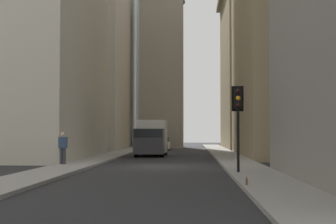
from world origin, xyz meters
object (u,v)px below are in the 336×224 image
object	(u,v)px
sedan_white	(161,144)
discarded_bottle	(247,182)
delivery_truck	(152,137)
traffic_light_foreground	(238,109)
pedestrian	(63,147)

from	to	relation	value
sedan_white	discarded_bottle	bearing A→B (deg)	-172.13
delivery_truck	sedan_white	xyz separation A→B (m)	(12.30, -0.00, -0.80)
traffic_light_foreground	discarded_bottle	xyz separation A→B (m)	(-5.33, 0.23, -2.62)
sedan_white	pedestrian	world-z (taller)	pedestrian
delivery_truck	pedestrian	bearing A→B (deg)	163.92
discarded_bottle	delivery_truck	bearing A→B (deg)	11.89
delivery_truck	sedan_white	size ratio (longest dim) A/B	1.50
discarded_bottle	sedan_white	bearing A→B (deg)	7.87
discarded_bottle	traffic_light_foreground	bearing A→B (deg)	-2.46
sedan_white	traffic_light_foreground	distance (m)	31.03
pedestrian	discarded_bottle	bearing A→B (deg)	-140.18
sedan_white	traffic_light_foreground	xyz separation A→B (m)	(-30.51, -5.19, 2.21)
traffic_light_foreground	pedestrian	world-z (taller)	traffic_light_foreground
sedan_white	delivery_truck	bearing A→B (deg)	180.00
delivery_truck	sedan_white	distance (m)	12.32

